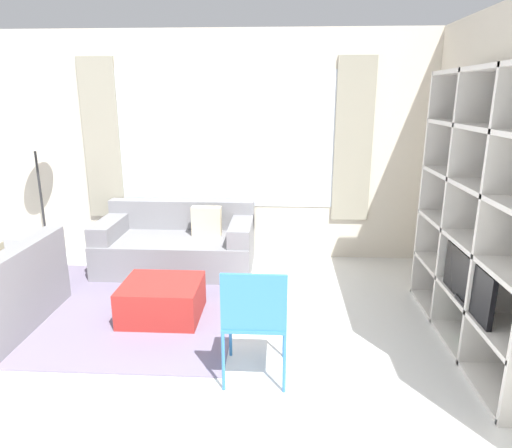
% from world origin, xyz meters
% --- Properties ---
extents(wall_back, '(6.06, 0.11, 2.70)m').
position_xyz_m(wall_back, '(0.00, 3.41, 1.36)').
color(wall_back, beige).
rests_on(wall_back, ground_plane).
extents(wall_right, '(0.07, 4.58, 2.70)m').
position_xyz_m(wall_right, '(2.46, 1.69, 1.35)').
color(wall_right, beige).
rests_on(wall_right, ground_plane).
extents(area_rug, '(2.57, 2.13, 0.01)m').
position_xyz_m(area_rug, '(-1.02, 1.81, 0.01)').
color(area_rug, slate).
rests_on(area_rug, ground_plane).
extents(shelving_unit, '(0.40, 2.02, 2.18)m').
position_xyz_m(shelving_unit, '(2.26, 1.35, 1.07)').
color(shelving_unit, '#232328').
rests_on(shelving_unit, ground_plane).
extents(couch_main, '(1.76, 0.93, 0.74)m').
position_xyz_m(couch_main, '(-0.53, 2.91, 0.28)').
color(couch_main, gray).
rests_on(couch_main, ground_plane).
extents(ottoman, '(0.70, 0.63, 0.34)m').
position_xyz_m(ottoman, '(-0.40, 1.67, 0.17)').
color(ottoman, '#A82823').
rests_on(ottoman, ground_plane).
extents(floor_lamp, '(0.36, 0.36, 1.62)m').
position_xyz_m(floor_lamp, '(-2.21, 3.10, 1.40)').
color(floor_lamp, black).
rests_on(floor_lamp, ground_plane).
extents(folding_chair, '(0.44, 0.46, 0.86)m').
position_xyz_m(folding_chair, '(0.50, 0.76, 0.52)').
color(folding_chair, '#3375B7').
rests_on(folding_chair, ground_plane).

